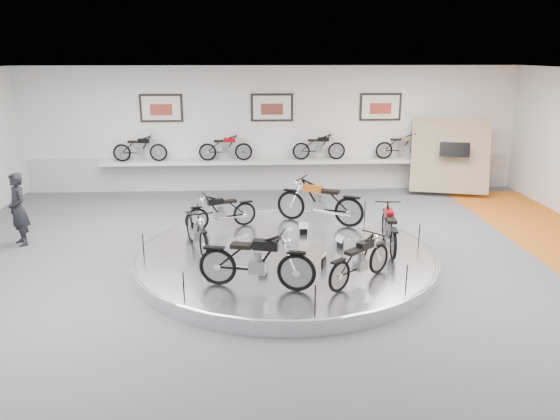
{
  "coord_description": "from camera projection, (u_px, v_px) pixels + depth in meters",
  "views": [
    {
      "loc": [
        -0.7,
        -10.62,
        4.37
      ],
      "look_at": [
        -0.09,
        0.6,
        1.13
      ],
      "focal_mm": 35.0,
      "sensor_mm": 36.0,
      "label": 1
    }
  ],
  "objects": [
    {
      "name": "platform_rim",
      "position": [
        285.0,
        252.0,
        11.65
      ],
      "size": [
        6.4,
        6.4,
        0.1
      ],
      "primitive_type": "torus",
      "color": "#B2B2BA",
      "rests_on": "display_platform"
    },
    {
      "name": "wall_front",
      "position": [
        346.0,
        375.0,
        4.17
      ],
      "size": [
        16.0,
        0.0,
        16.0
      ],
      "primitive_type": "plane",
      "rotation": [
        -1.57,
        0.0,
        0.0
      ],
      "color": "silver",
      "rests_on": "floor"
    },
    {
      "name": "poster_right",
      "position": [
        380.0,
        107.0,
        17.55
      ],
      "size": [
        1.35,
        0.06,
        0.88
      ],
      "primitive_type": "cube",
      "color": "silver",
      "rests_on": "wall_back"
    },
    {
      "name": "bike_e",
      "position": [
        256.0,
        260.0,
        9.67
      ],
      "size": [
        1.91,
        1.06,
        1.07
      ],
      "primitive_type": null,
      "rotation": [
        0.0,
        0.0,
        6.04
      ],
      "color": "black",
      "rests_on": "display_platform"
    },
    {
      "name": "floor",
      "position": [
        286.0,
        269.0,
        11.44
      ],
      "size": [
        16.0,
        16.0,
        0.0
      ],
      "primitive_type": "plane",
      "color": "#565658",
      "rests_on": "ground"
    },
    {
      "name": "display_platform",
      "position": [
        285.0,
        258.0,
        11.69
      ],
      "size": [
        6.4,
        6.4,
        0.3
      ],
      "primitive_type": "cylinder",
      "color": "silver",
      "rests_on": "floor"
    },
    {
      "name": "shelf",
      "position": [
        273.0,
        162.0,
        17.59
      ],
      "size": [
        11.0,
        0.55,
        0.1
      ],
      "primitive_type": "cube",
      "color": "silver",
      "rests_on": "wall_back"
    },
    {
      "name": "visitor",
      "position": [
        18.0,
        209.0,
        12.71
      ],
      "size": [
        0.72,
        0.75,
        1.73
      ],
      "primitive_type": "imported",
      "rotation": [
        0.0,
        0.0,
        -0.86
      ],
      "color": "black",
      "rests_on": "floor"
    },
    {
      "name": "display_panel",
      "position": [
        450.0,
        156.0,
        17.24
      ],
      "size": [
        2.56,
        1.52,
        2.3
      ],
      "primitive_type": "cube",
      "rotation": [
        -0.35,
        0.0,
        -0.26
      ],
      "color": "tan",
      "rests_on": "floor"
    },
    {
      "name": "poster_center",
      "position": [
        272.0,
        108.0,
        17.37
      ],
      "size": [
        1.35,
        0.06,
        0.88
      ],
      "primitive_type": "cube",
      "color": "silver",
      "rests_on": "wall_back"
    },
    {
      "name": "bike_a",
      "position": [
        389.0,
        227.0,
        11.67
      ],
      "size": [
        0.74,
        1.67,
        0.95
      ],
      "primitive_type": null,
      "rotation": [
        0.0,
        0.0,
        1.47
      ],
      "color": "maroon",
      "rests_on": "display_platform"
    },
    {
      "name": "bike_c",
      "position": [
        221.0,
        211.0,
        13.01
      ],
      "size": [
        1.6,
        1.06,
        0.89
      ],
      "primitive_type": null,
      "rotation": [
        0.0,
        0.0,
        3.53
      ],
      "color": "black",
      "rests_on": "display_platform"
    },
    {
      "name": "dado_band",
      "position": [
        272.0,
        173.0,
        17.98
      ],
      "size": [
        15.68,
        0.04,
        1.1
      ],
      "primitive_type": "cube",
      "color": "#BCBCBA",
      "rests_on": "floor"
    },
    {
      "name": "ceiling",
      "position": [
        287.0,
        73.0,
        10.33
      ],
      "size": [
        16.0,
        16.0,
        0.0
      ],
      "primitive_type": "plane",
      "rotation": [
        3.14,
        0.0,
        0.0
      ],
      "color": "white",
      "rests_on": "wall_back"
    },
    {
      "name": "shelf_bike_b",
      "position": [
        226.0,
        149.0,
        17.4
      ],
      "size": [
        1.22,
        0.43,
        0.73
      ],
      "primitive_type": null,
      "color": "maroon",
      "rests_on": "shelf"
    },
    {
      "name": "shelf_bike_a",
      "position": [
        140.0,
        150.0,
        17.26
      ],
      "size": [
        1.22,
        0.43,
        0.73
      ],
      "primitive_type": null,
      "color": "black",
      "rests_on": "shelf"
    },
    {
      "name": "poster_left",
      "position": [
        161.0,
        108.0,
        17.19
      ],
      "size": [
        1.35,
        0.06,
        0.88
      ],
      "primitive_type": "cube",
      "color": "silver",
      "rests_on": "wall_back"
    },
    {
      "name": "wall_back",
      "position": [
        272.0,
        129.0,
        17.6
      ],
      "size": [
        16.0,
        0.0,
        16.0
      ],
      "primitive_type": "plane",
      "rotation": [
        1.57,
        0.0,
        0.0
      ],
      "color": "silver",
      "rests_on": "floor"
    },
    {
      "name": "bike_b",
      "position": [
        320.0,
        201.0,
        13.4
      ],
      "size": [
        2.02,
        1.48,
        1.13
      ],
      "primitive_type": null,
      "rotation": [
        0.0,
        0.0,
        2.66
      ],
      "color": "#C95F1B",
      "rests_on": "display_platform"
    },
    {
      "name": "shelf_bike_d",
      "position": [
        402.0,
        148.0,
        17.7
      ],
      "size": [
        1.22,
        0.43,
        0.73
      ],
      "primitive_type": null,
      "color": "#ABABB0",
      "rests_on": "shelf"
    },
    {
      "name": "bike_f",
      "position": [
        360.0,
        260.0,
        9.95
      ],
      "size": [
        1.47,
        1.41,
        0.89
      ],
      "primitive_type": null,
      "rotation": [
        0.0,
        0.0,
        7.02
      ],
      "color": "black",
      "rests_on": "display_platform"
    },
    {
      "name": "bike_d",
      "position": [
        197.0,
        230.0,
        11.53
      ],
      "size": [
        1.04,
        1.71,
        0.95
      ],
      "primitive_type": null,
      "rotation": [
        0.0,
        0.0,
        5.03
      ],
      "color": "#ABABB0",
      "rests_on": "display_platform"
    },
    {
      "name": "shelf_bike_c",
      "position": [
        319.0,
        148.0,
        17.55
      ],
      "size": [
        1.22,
        0.43,
        0.73
      ],
      "primitive_type": null,
      "color": "black",
      "rests_on": "shelf"
    }
  ]
}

